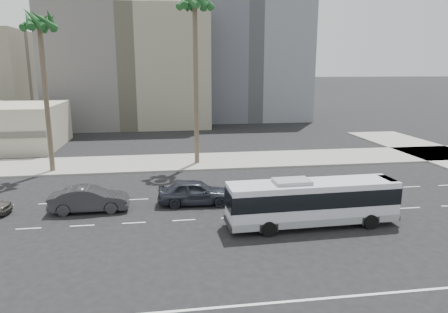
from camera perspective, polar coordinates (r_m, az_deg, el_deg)
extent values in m
plane|color=black|center=(26.31, 7.68, -8.14)|extent=(700.00, 700.00, 0.00)
cube|color=gray|center=(40.78, 1.68, -0.49)|extent=(120.00, 7.00, 0.15)
cube|color=slate|center=(68.80, -12.90, 11.96)|extent=(24.00, 18.00, 18.00)
cube|color=#5A5D65|center=(77.20, 2.87, 15.24)|extent=(20.00, 20.00, 26.00)
cube|color=silver|center=(273.97, -7.68, 15.00)|extent=(42.00, 42.00, 44.00)
cube|color=#51575F|center=(260.19, 3.26, 18.10)|extent=(26.00, 26.00, 70.00)
cube|color=#51575F|center=(294.64, 6.99, 16.39)|extent=(22.00, 22.00, 60.00)
cube|color=silver|center=(24.52, 12.22, -6.03)|extent=(10.04, 2.52, 2.24)
cube|color=black|center=(24.42, 12.26, -5.36)|extent=(10.11, 2.58, 0.95)
cube|color=gray|center=(24.84, 12.12, -8.20)|extent=(10.06, 2.56, 0.43)
cube|color=gray|center=(23.75, 9.44, -3.48)|extent=(2.11, 1.44, 0.26)
cube|color=#262628|center=(26.25, 22.05, -3.19)|extent=(0.57, 1.56, 0.26)
cylinder|color=black|center=(25.23, 19.85, -8.66)|extent=(0.86, 0.26, 0.86)
cylinder|color=black|center=(27.06, 17.66, -7.07)|extent=(0.86, 0.26, 0.86)
cylinder|color=black|center=(23.06, 6.15, -9.97)|extent=(0.86, 0.26, 0.86)
cylinder|color=black|center=(25.05, 4.87, -8.09)|extent=(0.86, 0.26, 0.86)
imported|color=#262A33|center=(27.93, -4.07, -4.96)|extent=(2.29, 5.14, 1.72)
imported|color=#2C2B2F|center=(27.93, -18.29, -5.67)|extent=(1.77, 4.98, 1.64)
cylinder|color=brown|center=(38.52, -3.94, 9.64)|extent=(0.40, 0.40, 14.68)
cylinder|color=brown|center=(38.57, -23.57, 7.12)|extent=(0.40, 0.40, 12.62)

